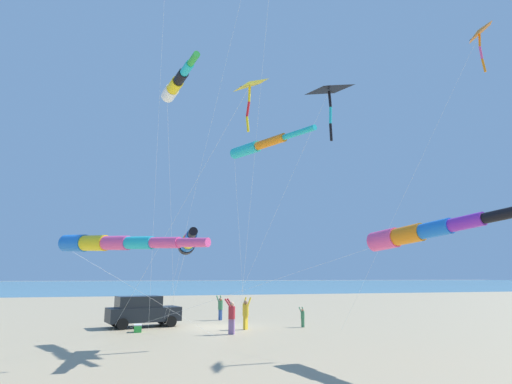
{
  "coord_description": "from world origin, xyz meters",
  "views": [
    {
      "loc": [
        27.19,
        -5.25,
        3.04
      ],
      "look_at": [
        8.15,
        0.24,
        6.92
      ],
      "focal_mm": 30.31,
      "sensor_mm": 36.0,
      "label": 1
    }
  ],
  "objects_px": {
    "parked_car": "(142,311)",
    "kite_delta_purple_drifting": "(249,86)",
    "person_bystander_far": "(220,307)",
    "person_child_green_jacket": "(303,316)",
    "kite_windsock_orange_high_right": "(416,233)",
    "kite_windsock_striped_overhead": "(109,243)",
    "cooler_box": "(138,328)",
    "person_child_grey_jacket": "(232,315)",
    "kite_windsock_white_trailing": "(258,146)",
    "kite_windsock_red_high_left": "(188,242)",
    "kite_delta_teal_far_right": "(478,34)",
    "kite_windsock_long_streamer_left": "(177,83)",
    "person_adult_flyer": "(246,312)",
    "kite_delta_small_distant": "(329,90)"
  },
  "relations": [
    {
      "from": "person_bystander_far",
      "to": "kite_delta_teal_far_right",
      "type": "relative_size",
      "value": 0.1
    },
    {
      "from": "person_bystander_far",
      "to": "kite_windsock_white_trailing",
      "type": "xyz_separation_m",
      "value": [
        9.96,
        -0.09,
        8.96
      ]
    },
    {
      "from": "kite_windsock_orange_high_right",
      "to": "kite_windsock_white_trailing",
      "type": "relative_size",
      "value": 1.06
    },
    {
      "from": "person_child_grey_jacket",
      "to": "kite_delta_teal_far_right",
      "type": "distance_m",
      "value": 20.02
    },
    {
      "from": "person_child_green_jacket",
      "to": "kite_windsock_white_trailing",
      "type": "relative_size",
      "value": 0.07
    },
    {
      "from": "kite_delta_small_distant",
      "to": "kite_windsock_long_streamer_left",
      "type": "bearing_deg",
      "value": -103.84
    },
    {
      "from": "parked_car",
      "to": "kite_windsock_orange_high_right",
      "type": "height_order",
      "value": "kite_windsock_orange_high_right"
    },
    {
      "from": "parked_car",
      "to": "kite_delta_purple_drifting",
      "type": "height_order",
      "value": "kite_delta_purple_drifting"
    },
    {
      "from": "kite_windsock_orange_high_right",
      "to": "kite_windsock_white_trailing",
      "type": "distance_m",
      "value": 10.1
    },
    {
      "from": "parked_car",
      "to": "kite_delta_purple_drifting",
      "type": "xyz_separation_m",
      "value": [
        11.2,
        3.74,
        10.33
      ]
    },
    {
      "from": "parked_car",
      "to": "kite_windsock_orange_high_right",
      "type": "xyz_separation_m",
      "value": [
        14.91,
        9.05,
        3.63
      ]
    },
    {
      "from": "kite_delta_small_distant",
      "to": "person_child_grey_jacket",
      "type": "bearing_deg",
      "value": -126.8
    },
    {
      "from": "person_child_grey_jacket",
      "to": "kite_windsock_white_trailing",
      "type": "height_order",
      "value": "kite_windsock_white_trailing"
    },
    {
      "from": "person_bystander_far",
      "to": "kite_windsock_white_trailing",
      "type": "relative_size",
      "value": 0.1
    },
    {
      "from": "kite_delta_teal_far_right",
      "to": "kite_windsock_striped_overhead",
      "type": "distance_m",
      "value": 21.4
    },
    {
      "from": "parked_car",
      "to": "person_child_grey_jacket",
      "type": "xyz_separation_m",
      "value": [
        4.85,
        4.53,
        0.06
      ]
    },
    {
      "from": "kite_windsock_long_streamer_left",
      "to": "kite_windsock_striped_overhead",
      "type": "bearing_deg",
      "value": -22.41
    },
    {
      "from": "kite_windsock_red_high_left",
      "to": "person_child_green_jacket",
      "type": "bearing_deg",
      "value": 129.7
    },
    {
      "from": "kite_delta_small_distant",
      "to": "kite_delta_purple_drifting",
      "type": "xyz_separation_m",
      "value": [
        2.95,
        -5.33,
        -1.78
      ]
    },
    {
      "from": "kite_windsock_white_trailing",
      "to": "kite_delta_small_distant",
      "type": "bearing_deg",
      "value": 73.1
    },
    {
      "from": "parked_car",
      "to": "kite_delta_teal_far_right",
      "type": "relative_size",
      "value": 0.28
    },
    {
      "from": "cooler_box",
      "to": "person_child_green_jacket",
      "type": "xyz_separation_m",
      "value": [
        0.32,
        9.72,
        0.44
      ]
    },
    {
      "from": "person_adult_flyer",
      "to": "kite_windsock_red_high_left",
      "type": "xyz_separation_m",
      "value": [
        6.41,
        -4.29,
        3.51
      ]
    },
    {
      "from": "cooler_box",
      "to": "person_bystander_far",
      "type": "distance_m",
      "value": 7.87
    },
    {
      "from": "person_child_green_jacket",
      "to": "kite_windsock_orange_high_right",
      "type": "bearing_deg",
      "value": -1.92
    },
    {
      "from": "person_bystander_far",
      "to": "person_child_grey_jacket",
      "type": "bearing_deg",
      "value": -7.03
    },
    {
      "from": "kite_windsock_red_high_left",
      "to": "person_adult_flyer",
      "type": "bearing_deg",
      "value": 146.22
    },
    {
      "from": "parked_car",
      "to": "person_bystander_far",
      "type": "distance_m",
      "value": 6.16
    },
    {
      "from": "person_child_green_jacket",
      "to": "person_bystander_far",
      "type": "height_order",
      "value": "person_bystander_far"
    },
    {
      "from": "kite_delta_purple_drifting",
      "to": "kite_windsock_striped_overhead",
      "type": "bearing_deg",
      "value": -74.6
    },
    {
      "from": "kite_windsock_long_streamer_left",
      "to": "person_bystander_far",
      "type": "bearing_deg",
      "value": 154.0
    },
    {
      "from": "kite_windsock_red_high_left",
      "to": "parked_car",
      "type": "bearing_deg",
      "value": -170.9
    },
    {
      "from": "kite_delta_purple_drifting",
      "to": "person_bystander_far",
      "type": "bearing_deg",
      "value": 172.95
    },
    {
      "from": "cooler_box",
      "to": "kite_windsock_white_trailing",
      "type": "bearing_deg",
      "value": 50.72
    },
    {
      "from": "kite_delta_small_distant",
      "to": "kite_windsock_long_streamer_left",
      "type": "relative_size",
      "value": 0.98
    },
    {
      "from": "cooler_box",
      "to": "kite_delta_teal_far_right",
      "type": "xyz_separation_m",
      "value": [
        8.97,
        16.61,
        15.55
      ]
    },
    {
      "from": "parked_car",
      "to": "kite_delta_purple_drifting",
      "type": "distance_m",
      "value": 15.69
    },
    {
      "from": "person_bystander_far",
      "to": "kite_delta_small_distant",
      "type": "relative_size",
      "value": 0.13
    },
    {
      "from": "person_bystander_far",
      "to": "kite_windsock_red_high_left",
      "type": "distance_m",
      "value": 13.37
    },
    {
      "from": "person_child_grey_jacket",
      "to": "kite_windsock_striped_overhead",
      "type": "distance_m",
      "value": 10.41
    },
    {
      "from": "parked_car",
      "to": "kite_windsock_white_trailing",
      "type": "xyz_separation_m",
      "value": [
        7.13,
        5.38,
        8.93
      ]
    },
    {
      "from": "kite_windsock_long_streamer_left",
      "to": "kite_windsock_red_high_left",
      "type": "bearing_deg",
      "value": 8.53
    },
    {
      "from": "kite_delta_purple_drifting",
      "to": "kite_windsock_orange_high_right",
      "type": "xyz_separation_m",
      "value": [
        3.72,
        5.31,
        -6.7
      ]
    },
    {
      "from": "kite_delta_teal_far_right",
      "to": "kite_windsock_long_streamer_left",
      "type": "xyz_separation_m",
      "value": [
        -5.2,
        -15.31,
        -2.47
      ]
    },
    {
      "from": "person_adult_flyer",
      "to": "kite_delta_teal_far_right",
      "type": "height_order",
      "value": "kite_delta_teal_far_right"
    },
    {
      "from": "cooler_box",
      "to": "person_child_grey_jacket",
      "type": "bearing_deg",
      "value": 63.94
    },
    {
      "from": "person_child_green_jacket",
      "to": "kite_windsock_striped_overhead",
      "type": "xyz_separation_m",
      "value": [
        9.83,
        -11.05,
        3.51
      ]
    },
    {
      "from": "kite_delta_small_distant",
      "to": "kite_windsock_red_high_left",
      "type": "xyz_separation_m",
      "value": [
        1.18,
        -7.55,
        -8.56
      ]
    },
    {
      "from": "person_bystander_far",
      "to": "person_child_green_jacket",
      "type": "bearing_deg",
      "value": 35.13
    },
    {
      "from": "person_bystander_far",
      "to": "kite_delta_small_distant",
      "type": "bearing_deg",
      "value": 17.97
    }
  ]
}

